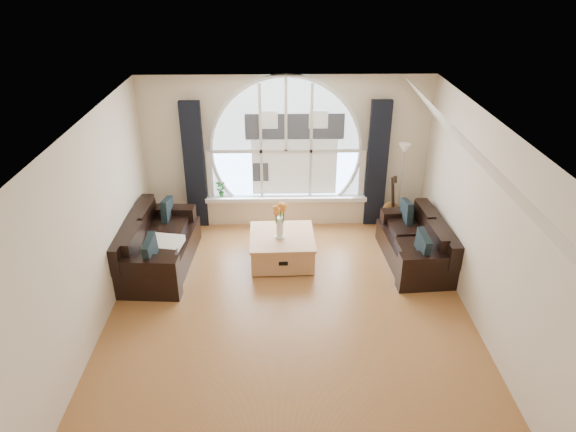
# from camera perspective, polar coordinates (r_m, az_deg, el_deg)

# --- Properties ---
(ground) EXTENTS (5.00, 5.50, 0.01)m
(ground) POSITION_cam_1_polar(r_m,az_deg,el_deg) (7.32, 0.14, -10.59)
(ground) COLOR brown
(ground) RESTS_ON ground
(ceiling) EXTENTS (5.00, 5.50, 0.01)m
(ceiling) POSITION_cam_1_polar(r_m,az_deg,el_deg) (6.05, 0.17, 10.02)
(ceiling) COLOR silver
(ceiling) RESTS_ON ground
(wall_back) EXTENTS (5.00, 0.01, 2.70)m
(wall_back) POSITION_cam_1_polar(r_m,az_deg,el_deg) (9.09, -0.23, 7.05)
(wall_back) COLOR beige
(wall_back) RESTS_ON ground
(wall_front) EXTENTS (5.00, 0.01, 2.70)m
(wall_front) POSITION_cam_1_polar(r_m,az_deg,el_deg) (4.37, 1.00, -18.82)
(wall_front) COLOR beige
(wall_front) RESTS_ON ground
(wall_left) EXTENTS (0.01, 5.50, 2.70)m
(wall_left) POSITION_cam_1_polar(r_m,az_deg,el_deg) (6.99, -20.80, -1.39)
(wall_left) COLOR beige
(wall_left) RESTS_ON ground
(wall_right) EXTENTS (0.01, 5.50, 2.70)m
(wall_right) POSITION_cam_1_polar(r_m,az_deg,el_deg) (7.08, 20.82, -1.00)
(wall_right) COLOR beige
(wall_right) RESTS_ON ground
(attic_slope) EXTENTS (0.92, 5.50, 0.72)m
(attic_slope) POSITION_cam_1_polar(r_m,az_deg,el_deg) (6.59, 19.81, 6.64)
(attic_slope) COLOR silver
(attic_slope) RESTS_ON ground
(arched_window) EXTENTS (2.60, 0.06, 2.15)m
(arched_window) POSITION_cam_1_polar(r_m,az_deg,el_deg) (8.97, -0.23, 8.64)
(arched_window) COLOR silver
(arched_window) RESTS_ON wall_back
(window_sill) EXTENTS (2.90, 0.22, 0.08)m
(window_sill) POSITION_cam_1_polar(r_m,az_deg,el_deg) (9.32, -0.21, 1.99)
(window_sill) COLOR white
(window_sill) RESTS_ON wall_back
(window_frame) EXTENTS (2.76, 0.08, 2.15)m
(window_frame) POSITION_cam_1_polar(r_m,az_deg,el_deg) (8.94, -0.23, 8.57)
(window_frame) COLOR white
(window_frame) RESTS_ON wall_back
(neighbor_house) EXTENTS (1.70, 0.02, 1.50)m
(neighbor_house) POSITION_cam_1_polar(r_m,az_deg,el_deg) (9.00, 0.74, 7.86)
(neighbor_house) COLOR silver
(neighbor_house) RESTS_ON wall_back
(curtain_left) EXTENTS (0.35, 0.12, 2.30)m
(curtain_left) POSITION_cam_1_polar(r_m,az_deg,el_deg) (9.16, -10.32, 5.44)
(curtain_left) COLOR black
(curtain_left) RESTS_ON ground
(curtain_right) EXTENTS (0.35, 0.12, 2.30)m
(curtain_right) POSITION_cam_1_polar(r_m,az_deg,el_deg) (9.21, 9.83, 5.59)
(curtain_right) COLOR black
(curtain_right) RESTS_ON ground
(sofa_left) EXTENTS (1.06, 1.94, 0.84)m
(sofa_left) POSITION_cam_1_polar(r_m,az_deg,el_deg) (8.34, -14.19, -3.04)
(sofa_left) COLOR black
(sofa_left) RESTS_ON ground
(sofa_right) EXTENTS (0.96, 1.74, 0.75)m
(sofa_right) POSITION_cam_1_polar(r_m,az_deg,el_deg) (8.44, 13.95, -2.64)
(sofa_right) COLOR black
(sofa_right) RESTS_ON ground
(coffee_chest) EXTENTS (1.05, 1.05, 0.50)m
(coffee_chest) POSITION_cam_1_polar(r_m,az_deg,el_deg) (8.31, -0.66, -3.44)
(coffee_chest) COLOR #BA7D4D
(coffee_chest) RESTS_ON ground
(throw_blanket) EXTENTS (0.64, 0.64, 0.10)m
(throw_blanket) POSITION_cam_1_polar(r_m,az_deg,el_deg) (8.07, -13.77, -3.24)
(throw_blanket) COLOR silver
(throw_blanket) RESTS_ON sofa_left
(vase_flowers) EXTENTS (0.24, 0.24, 0.70)m
(vase_flowers) POSITION_cam_1_polar(r_m,az_deg,el_deg) (7.97, -0.93, 0.05)
(vase_flowers) COLOR white
(vase_flowers) RESTS_ON coffee_chest
(floor_lamp) EXTENTS (0.24, 0.24, 1.60)m
(floor_lamp) POSITION_cam_1_polar(r_m,az_deg,el_deg) (9.26, 12.33, 3.12)
(floor_lamp) COLOR #B2B2B2
(floor_lamp) RESTS_ON ground
(guitar) EXTENTS (0.42, 0.34, 1.06)m
(guitar) POSITION_cam_1_polar(r_m,az_deg,el_deg) (9.34, 11.37, 1.60)
(guitar) COLOR brown
(guitar) RESTS_ON ground
(potted_plant) EXTENTS (0.20, 0.16, 0.32)m
(potted_plant) POSITION_cam_1_polar(r_m,az_deg,el_deg) (9.29, -7.46, 3.03)
(potted_plant) COLOR #1E6023
(potted_plant) RESTS_ON window_sill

